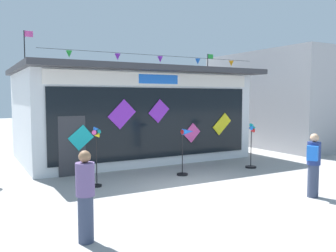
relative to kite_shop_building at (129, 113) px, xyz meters
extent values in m
plane|color=#9E9B99|center=(-0.65, -6.50, -1.90)|extent=(80.00, 80.00, 0.00)
cube|color=silver|center=(0.00, 0.05, -0.12)|extent=(8.98, 5.54, 3.57)
cube|color=#333338|center=(0.00, -0.37, 1.76)|extent=(9.38, 6.38, 0.20)
cube|color=white|center=(0.00, -2.75, 1.38)|extent=(8.26, 0.08, 0.48)
cube|color=blue|center=(0.00, -2.78, 1.38)|extent=(1.62, 0.04, 0.33)
cube|color=black|center=(0.00, -2.74, -0.25)|extent=(8.08, 0.06, 2.61)
cube|color=#333338|center=(-3.23, -2.75, -0.90)|extent=(0.90, 0.07, 2.00)
cube|color=#19B7BC|center=(-2.94, -2.80, -0.64)|extent=(0.88, 0.03, 0.87)
cube|color=purple|center=(-1.47, -2.80, 0.12)|extent=(1.06, 0.03, 1.06)
cube|color=purple|center=(0.00, -2.80, 0.20)|extent=(0.88, 0.03, 0.89)
cube|color=#EA4CA3|center=(1.47, -2.80, -0.69)|extent=(0.78, 0.03, 0.78)
cube|color=yellow|center=(2.95, -2.80, -0.40)|extent=(0.93, 0.03, 0.92)
cylinder|color=black|center=(0.00, -2.91, 2.23)|extent=(8.62, 0.01, 0.01)
cone|color=green|center=(-3.30, -2.91, 2.09)|extent=(0.20, 0.20, 0.22)
cone|color=purple|center=(-1.65, -2.91, 2.09)|extent=(0.20, 0.20, 0.22)
cone|color=purple|center=(0.00, -2.91, 2.09)|extent=(0.20, 0.20, 0.22)
cone|color=blue|center=(1.65, -2.91, 2.09)|extent=(0.20, 0.20, 0.22)
cone|color=orange|center=(3.31, -2.91, 2.09)|extent=(0.20, 0.20, 0.22)
cylinder|color=black|center=(-4.24, 0.05, 2.55)|extent=(0.04, 0.04, 1.36)
cube|color=#EA4CA3|center=(-4.08, 0.05, 3.11)|extent=(0.32, 0.02, 0.22)
cylinder|color=black|center=(4.24, 0.05, 2.35)|extent=(0.04, 0.04, 0.97)
cube|color=green|center=(4.40, 0.05, 2.72)|extent=(0.32, 0.02, 0.22)
cylinder|color=black|center=(-2.98, -4.55, -1.87)|extent=(0.28, 0.28, 0.06)
cylinder|color=black|center=(-2.98, -4.55, -1.10)|extent=(0.03, 0.03, 1.61)
cylinder|color=black|center=(-2.98, -4.59, -0.29)|extent=(0.06, 0.04, 0.06)
cone|color=#19B7BC|center=(-2.89, -4.59, -0.29)|extent=(0.14, 0.14, 0.14)
cone|color=blue|center=(-2.98, -4.59, -0.20)|extent=(0.14, 0.14, 0.14)
cone|color=#EA4CA3|center=(-3.07, -4.59, -0.29)|extent=(0.14, 0.14, 0.14)
cone|color=yellow|center=(-2.98, -4.59, -0.39)|extent=(0.14, 0.14, 0.14)
cylinder|color=black|center=(0.01, -4.47, -1.87)|extent=(0.37, 0.37, 0.06)
cylinder|color=black|center=(0.01, -4.47, -1.17)|extent=(0.03, 0.03, 1.46)
cone|color=blue|center=(0.23, -4.47, -0.44)|extent=(0.45, 0.24, 0.21)
cylinder|color=red|center=(0.01, -4.47, -0.44)|extent=(0.03, 0.16, 0.16)
cylinder|color=black|center=(2.90, -4.62, -1.87)|extent=(0.40, 0.40, 0.06)
cylinder|color=black|center=(2.90, -4.62, -1.16)|extent=(0.03, 0.03, 1.49)
cylinder|color=black|center=(2.90, -4.66, -0.41)|extent=(0.06, 0.04, 0.06)
cone|color=#19B7BC|center=(3.00, -4.66, -0.41)|extent=(0.15, 0.16, 0.15)
cone|color=#19B7BC|center=(2.90, -4.66, -0.31)|extent=(0.16, 0.15, 0.15)
cone|color=blue|center=(2.80, -4.66, -0.41)|extent=(0.15, 0.16, 0.15)
cone|color=red|center=(2.90, -4.66, -0.51)|extent=(0.16, 0.15, 0.15)
cylinder|color=#333D56|center=(-4.42, -8.37, -1.47)|extent=(0.28, 0.28, 0.86)
cylinder|color=#604C7F|center=(-4.42, -8.37, -0.74)|extent=(0.34, 0.34, 0.60)
sphere|color=#8C6647|center=(-4.42, -8.37, -0.33)|extent=(0.22, 0.22, 0.22)
cylinder|color=#333D56|center=(1.63, -8.38, -1.47)|extent=(0.28, 0.28, 0.86)
cylinder|color=navy|center=(1.63, -8.38, -0.74)|extent=(0.34, 0.34, 0.60)
sphere|color=tan|center=(1.63, -8.38, -0.33)|extent=(0.22, 0.22, 0.22)
cube|color=blue|center=(1.46, -8.48, -0.71)|extent=(0.26, 0.30, 0.38)
cube|color=#99999E|center=(10.26, -0.28, 0.58)|extent=(7.26, 7.71, 4.97)
camera|label=1|loc=(-6.21, -14.59, 0.72)|focal=38.34mm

